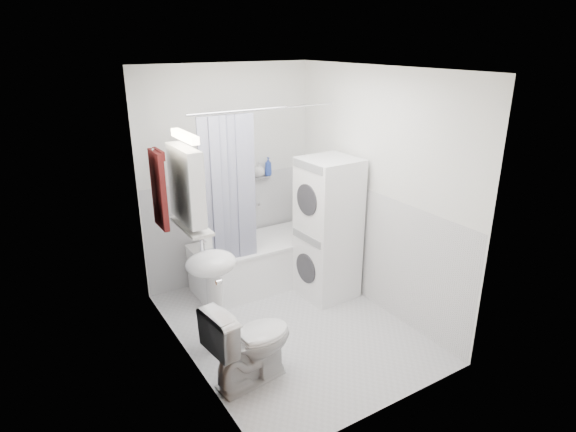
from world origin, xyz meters
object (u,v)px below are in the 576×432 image
bathtub (256,262)px  toilet (250,342)px  sink (213,279)px  washer_dryer (328,229)px

bathtub → toilet: bearing=-119.6°
sink → toilet: 0.64m
toilet → bathtub: bearing=-36.7°
sink → washer_dryer: washer_dryer is taller
bathtub → washer_dryer: bearing=-45.0°
bathtub → toilet: (-0.79, -1.40, 0.06)m
sink → toilet: (0.07, -0.53, -0.35)m
washer_dryer → toilet: 1.64m
washer_dryer → toilet: washer_dryer is taller
sink → washer_dryer: size_ratio=0.69×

